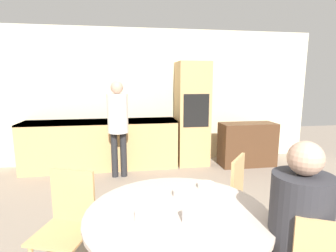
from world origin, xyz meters
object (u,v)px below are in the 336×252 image
at_px(dining_table, 177,239).
at_px(cup, 187,215).
at_px(sideboard, 247,144).
at_px(bowl_near, 184,193).
at_px(chair_far_left, 68,220).
at_px(person_seated, 302,231).
at_px(oven_unit, 192,114).
at_px(person_standing, 118,119).
at_px(bowl_centre, 206,185).
at_px(chair_far_right, 227,194).

height_order(dining_table, cup, cup).
distance_m(sideboard, cup, 3.63).
height_order(dining_table, bowl_near, bowl_near).
bearing_deg(sideboard, chair_far_left, -137.75).
bearing_deg(person_seated, bowl_near, 133.14).
height_order(oven_unit, sideboard, oven_unit).
distance_m(person_standing, bowl_near, 2.52).
bearing_deg(sideboard, bowl_centre, -122.66).
relative_size(chair_far_right, cup, 9.19).
xyz_separation_m(dining_table, person_seated, (0.68, -0.38, 0.23)).
relative_size(person_seated, bowl_centre, 8.66).
relative_size(sideboard, chair_far_right, 1.16).
bearing_deg(chair_far_left, oven_unit, 77.89).
bearing_deg(person_standing, bowl_near, -77.15).
xyz_separation_m(oven_unit, bowl_near, (-0.84, -2.97, -0.23)).
bearing_deg(bowl_near, bowl_centre, 29.38).
bearing_deg(person_standing, chair_far_left, -98.88).
height_order(chair_far_left, bowl_centre, chair_far_left).
bearing_deg(bowl_near, person_standing, 102.85).
height_order(sideboard, dining_table, sideboard).
bearing_deg(person_standing, person_seated, -69.64).
bearing_deg(oven_unit, person_seated, -94.10).
relative_size(dining_table, chair_far_left, 1.42).
xyz_separation_m(person_seated, cup, (-0.64, 0.23, 0.03)).
xyz_separation_m(dining_table, chair_far_right, (0.63, 0.65, -0.00)).
bearing_deg(sideboard, chair_far_right, -120.30).
relative_size(oven_unit, person_standing, 1.22).
distance_m(chair_far_left, person_seated, 1.70).
relative_size(chair_far_right, bowl_near, 5.44).
distance_m(sideboard, dining_table, 3.51).
xyz_separation_m(cup, bowl_near, (0.06, 0.38, -0.02)).
height_order(oven_unit, chair_far_left, oven_unit).
relative_size(dining_table, person_standing, 0.80).
height_order(oven_unit, cup, oven_unit).
bearing_deg(person_seated, chair_far_left, 152.72).
xyz_separation_m(person_standing, bowl_near, (0.56, -2.45, -0.25)).
relative_size(chair_far_left, chair_far_right, 1.00).
bearing_deg(bowl_near, oven_unit, 74.24).
relative_size(person_seated, cup, 13.04).
distance_m(person_seated, bowl_centre, 0.83).
xyz_separation_m(sideboard, bowl_centre, (-1.63, -2.55, 0.33)).
distance_m(chair_far_right, cup, 1.03).
bearing_deg(sideboard, person_seated, -111.22).
distance_m(oven_unit, sideboard, 1.21).
relative_size(cup, bowl_centre, 0.66).
xyz_separation_m(bowl_near, bowl_centre, (0.23, 0.13, -0.01)).
xyz_separation_m(dining_table, bowl_centre, (0.32, 0.36, 0.23)).
xyz_separation_m(chair_far_right, person_seated, (0.04, -1.03, 0.23)).
bearing_deg(sideboard, person_standing, -174.65).
xyz_separation_m(chair_far_left, person_seated, (1.50, -0.77, 0.23)).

